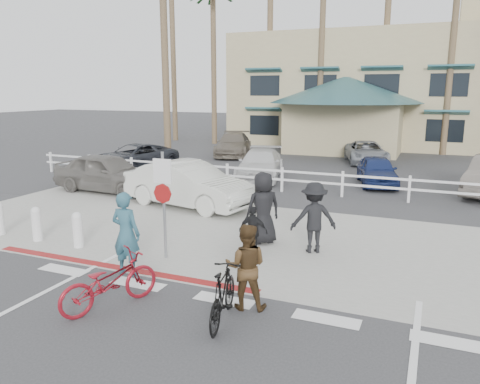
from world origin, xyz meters
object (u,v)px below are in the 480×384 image
at_px(bike_black, 223,295).
at_px(car_red_compact, 107,173).
at_px(bike_red, 109,282).
at_px(car_white_sedan, 188,185).
at_px(sign_post, 164,200).

distance_m(bike_black, car_red_compact, 11.93).
height_order(bike_red, car_white_sedan, car_white_sedan).
height_order(sign_post, car_white_sedan, sign_post).
bearing_deg(bike_red, bike_black, -147.34).
bearing_deg(bike_red, sign_post, -56.01).
bearing_deg(car_red_compact, bike_black, -129.54).
height_order(bike_black, car_red_compact, car_red_compact).
bearing_deg(bike_black, car_red_compact, -52.82).
height_order(sign_post, bike_red, sign_post).
bearing_deg(bike_black, car_white_sedan, -67.48).
distance_m(bike_red, car_white_sedan, 7.81).
xyz_separation_m(bike_red, car_white_sedan, (-2.42, 7.42, 0.27)).
relative_size(sign_post, car_white_sedan, 0.61).
bearing_deg(car_red_compact, car_white_sedan, -99.66).
xyz_separation_m(bike_red, bike_black, (2.19, 0.31, -0.01)).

